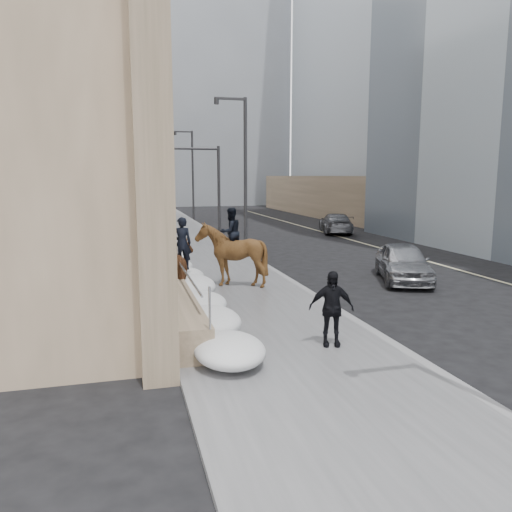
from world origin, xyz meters
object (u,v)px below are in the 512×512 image
at_px(mounted_horse_right, 231,252).
at_px(car_grey, 336,223).
at_px(mounted_horse_left, 183,266).
at_px(pedestrian, 331,308).
at_px(car_silver, 403,262).

height_order(mounted_horse_right, car_grey, mounted_horse_right).
height_order(mounted_horse_left, pedestrian, mounted_horse_left).
xyz_separation_m(mounted_horse_left, car_grey, (12.71, 16.43, -0.41)).
distance_m(mounted_horse_right, car_silver, 6.72).
distance_m(mounted_horse_right, car_grey, 18.79).
xyz_separation_m(car_silver, car_grey, (4.19, 15.67, -0.03)).
bearing_deg(car_silver, car_grey, 95.60).
distance_m(pedestrian, car_silver, 8.69).
bearing_deg(mounted_horse_left, pedestrian, 114.17).
bearing_deg(car_grey, pedestrian, 81.93).
bearing_deg(car_grey, mounted_horse_right, 70.87).
xyz_separation_m(mounted_horse_left, mounted_horse_right, (1.84, 1.12, 0.22)).
bearing_deg(mounted_horse_right, mounted_horse_left, 8.48).
bearing_deg(mounted_horse_right, car_grey, -148.17).
distance_m(pedestrian, car_grey, 24.29).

